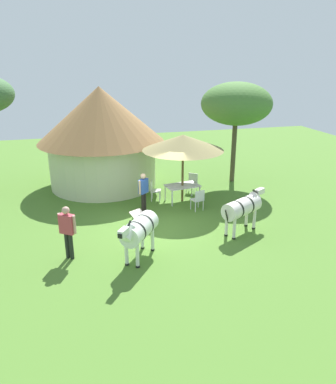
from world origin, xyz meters
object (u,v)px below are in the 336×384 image
Objects in this scene: patio_dining_table at (182,187)px; patio_chair_near_hut at (154,189)px; zebra_by_umbrella at (243,207)px; shade_umbrella at (183,143)px; guest_beside_umbrella at (143,189)px; zebra_nearest_camera at (139,230)px; acacia_tree_right_background at (236,104)px; standing_watcher at (67,228)px; patio_chair_west_end at (198,199)px; patio_chair_east_end at (192,182)px; striped_lounge_chair at (142,222)px; thatched_hut at (101,134)px.

patio_chair_near_hut is at bearing 160.76° from patio_dining_table.
zebra_by_umbrella is (1.18, -3.51, 0.30)m from patio_dining_table.
shade_umbrella reaches higher than guest_beside_umbrella.
zebra_nearest_camera is 0.37× the size of acacia_tree_right_background.
guest_beside_umbrella is at bearing -157.95° from patio_dining_table.
acacia_tree_right_background reaches higher than zebra_by_umbrella.
patio_chair_near_hut is 0.51× the size of standing_watcher.
patio_chair_near_hut is at bearing -177.40° from zebra_by_umbrella.
standing_watcher is 0.95× the size of zebra_nearest_camera.
patio_chair_west_end is (0.31, -1.21, -2.11)m from shade_umbrella.
guest_beside_umbrella is at bearing 81.93° from standing_watcher.
zebra_by_umbrella is at bearing 133.50° from patio_chair_east_end.
shade_umbrella is 2.45m from patio_chair_west_end.
zebra_nearest_camera is (-2.75, -4.45, 0.34)m from patio_dining_table.
zebra_by_umbrella is (1.18, -3.51, -1.67)m from shade_umbrella.
zebra_nearest_camera reaches higher than patio_dining_table.
zebra_nearest_camera reaches higher than striped_lounge_chair.
guest_beside_umbrella is (-1.88, -0.76, -1.64)m from shade_umbrella.
patio_chair_west_end is at bearing -97.29° from zebra_nearest_camera.
patio_chair_east_end is (0.78, 0.98, -0.14)m from patio_dining_table.
striped_lounge_chair is at bearing -66.79° from zebra_nearest_camera.
thatched_hut is at bearing 134.53° from shade_umbrella.
striped_lounge_chair is at bearing 85.65° from patio_chair_east_end.
patio_chair_east_end is (3.90, -2.19, -2.05)m from thatched_hut.
guest_beside_umbrella is (1.24, -3.93, -1.58)m from thatched_hut.
patio_chair_west_end is 2.80m from striped_lounge_chair.
striped_lounge_chair is (-0.38, -1.53, -0.74)m from guest_beside_umbrella.
standing_watcher is at bearing -143.77° from acacia_tree_right_background.
thatched_hut reaches higher than striped_lounge_chair.
shade_umbrella reaches higher than zebra_nearest_camera.
striped_lounge_chair is at bearing -137.97° from zebra_by_umbrella.
patio_chair_near_hut is (1.93, -2.75, -2.05)m from thatched_hut.
patio_dining_table is 6.25m from standing_watcher.
zebra_nearest_camera is 9.37m from acacia_tree_right_background.
patio_chair_near_hut is (-1.18, 0.41, -0.14)m from patio_dining_table.
guest_beside_umbrella reaches higher than patio_chair_east_end.
guest_beside_umbrella is at bearing 153.80° from patio_chair_west_end.
patio_chair_west_end is 5.86m from standing_watcher.
striped_lounge_chair is at bearing -171.73° from patio_chair_west_end.
guest_beside_umbrella is at bearing -160.43° from zebra_by_umbrella.
thatched_hut is at bearing -116.88° from guest_beside_umbrella.
zebra_by_umbrella is at bearing -130.41° from zebra_nearest_camera.
shade_umbrella is 1.70× the size of zebra_by_umbrella.
thatched_hut is 4.92m from patio_chair_east_end.
patio_chair_east_end is 2.05m from patio_chair_near_hut.
patio_chair_near_hut is at bearing 54.61° from patio_chair_east_end.
patio_dining_table is 0.89× the size of standing_watcher.
patio_chair_west_end reaches higher than patio_dining_table.
zebra_nearest_camera reaches higher than patio_chair_west_end.
patio_chair_east_end is 0.44× the size of zebra_by_umbrella.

